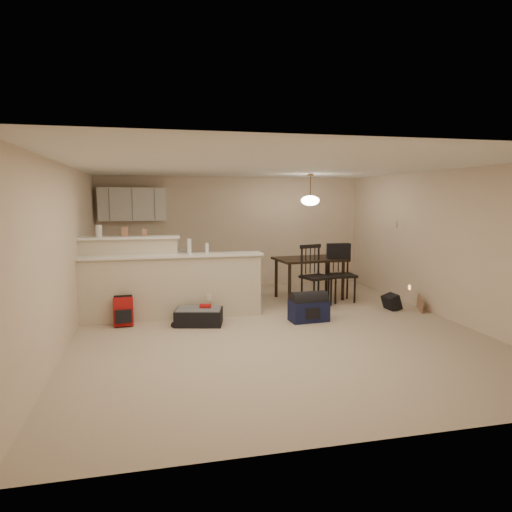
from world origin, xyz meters
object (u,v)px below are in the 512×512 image
object	(u,v)px
suitcase	(199,317)
black_daypack	(392,302)
dining_chair_far	(342,274)
red_backpack	(123,312)
dining_table	(309,263)
navy_duffel	(309,311)
dining_chair_near	(317,275)
pendant_lamp	(310,200)

from	to	relation	value
suitcase	black_daypack	size ratio (longest dim) A/B	2.42
dining_chair_far	red_backpack	bearing A→B (deg)	-166.85
suitcase	dining_table	bearing A→B (deg)	44.10
dining_table	dining_chair_far	distance (m)	0.69
dining_chair_far	black_daypack	xyz separation A→B (m)	(0.63, -0.82, -0.42)
red_backpack	navy_duffel	size ratio (longest dim) A/B	0.73
dining_chair_far	navy_duffel	size ratio (longest dim) A/B	1.78
dining_table	dining_chair_near	size ratio (longest dim) A/B	1.23
suitcase	navy_duffel	xyz separation A→B (m)	(1.80, -0.20, 0.05)
dining_chair_near	navy_duffel	xyz separation A→B (m)	(-0.53, -1.06, -0.40)
dining_table	dining_chair_near	xyz separation A→B (m)	(-0.05, -0.57, -0.16)
pendant_lamp	dining_chair_near	distance (m)	1.53
dining_chair_far	suitcase	xyz separation A→B (m)	(-2.92, -1.03, -0.43)
red_backpack	dining_chair_far	bearing A→B (deg)	8.27
pendant_lamp	suitcase	xyz separation A→B (m)	(-2.38, -1.43, -1.86)
pendant_lamp	dining_table	bearing A→B (deg)	116.57
dining_chair_near	black_daypack	xyz separation A→B (m)	(1.22, -0.65, -0.44)
pendant_lamp	navy_duffel	bearing A→B (deg)	-109.63
pendant_lamp	suitcase	world-z (taller)	pendant_lamp
dining_table	suitcase	size ratio (longest dim) A/B	1.90
dining_table	pendant_lamp	xyz separation A→B (m)	(0.00, -0.00, 1.26)
dining_chair_near	red_backpack	size ratio (longest dim) A/B	2.50
dining_table	pendant_lamp	world-z (taller)	pendant_lamp
pendant_lamp	black_daypack	distance (m)	2.51
dining_chair_near	red_backpack	distance (m)	3.58
dining_chair_near	red_backpack	bearing A→B (deg)	172.87
navy_duffel	red_backpack	bearing A→B (deg)	168.27
dining_chair_near	dining_table	bearing A→B (deg)	66.95
dining_chair_far	pendant_lamp	bearing A→B (deg)	145.46
dining_table	navy_duffel	world-z (taller)	dining_table
dining_table	dining_chair_near	distance (m)	0.59
pendant_lamp	dining_chair_near	size ratio (longest dim) A/B	0.54
pendant_lamp	red_backpack	distance (m)	4.15
dining_table	red_backpack	distance (m)	3.80
dining_table	pendant_lamp	distance (m)	1.26
dining_table	black_daypack	distance (m)	1.79
dining_table	navy_duffel	xyz separation A→B (m)	(-0.58, -1.63, -0.56)
pendant_lamp	navy_duffel	world-z (taller)	pendant_lamp
navy_duffel	black_daypack	bearing A→B (deg)	9.15
pendant_lamp	dining_chair_far	distance (m)	1.58
navy_duffel	black_daypack	world-z (taller)	navy_duffel
suitcase	red_backpack	xyz separation A→B (m)	(-1.18, 0.21, 0.10)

